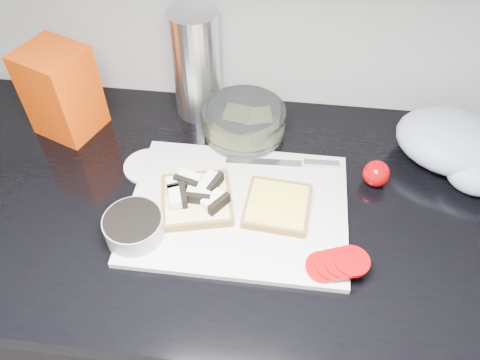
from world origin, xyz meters
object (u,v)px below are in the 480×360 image
(bread_bag, at_px, (61,91))
(steel_canister, at_px, (196,65))
(glass_bowl, at_px, (244,123))
(cutting_board, at_px, (238,208))

(bread_bag, xyz_separation_m, steel_canister, (0.27, 0.09, 0.03))
(bread_bag, distance_m, steel_canister, 0.28)
(glass_bowl, xyz_separation_m, bread_bag, (-0.38, -0.01, 0.06))
(steel_canister, bearing_deg, bread_bag, -161.48)
(cutting_board, distance_m, glass_bowl, 0.20)
(cutting_board, relative_size, glass_bowl, 2.33)
(cutting_board, xyz_separation_m, bread_bag, (-0.39, 0.19, 0.09))
(bread_bag, bearing_deg, steel_canister, 39.87)
(bread_bag, relative_size, steel_canister, 0.79)
(cutting_board, relative_size, steel_canister, 1.67)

